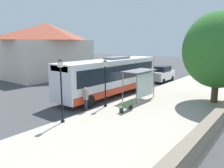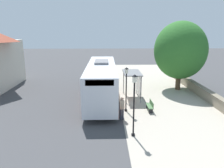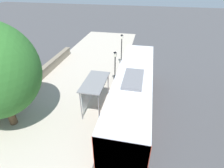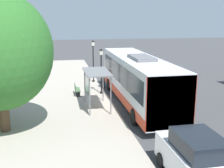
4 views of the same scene
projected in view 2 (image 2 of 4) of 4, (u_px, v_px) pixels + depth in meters
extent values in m
plane|color=#424244|center=(119.00, 100.00, 21.26)|extent=(120.00, 120.00, 0.00)
cube|color=#ADA393|center=(165.00, 100.00, 21.37)|extent=(9.00, 44.00, 0.02)
cube|color=gray|center=(206.00, 95.00, 21.36)|extent=(0.50, 20.00, 0.95)
cube|color=#776C5B|center=(207.00, 90.00, 21.23)|extent=(0.60, 20.00, 0.08)
cube|color=silver|center=(102.00, 80.00, 21.25)|extent=(2.65, 12.47, 3.03)
cube|color=black|center=(102.00, 76.00, 21.16)|extent=(2.69, 11.47, 1.33)
cube|color=red|center=(102.00, 92.00, 21.55)|extent=(2.69, 12.22, 0.61)
cube|color=red|center=(103.00, 69.00, 27.27)|extent=(2.69, 0.06, 2.91)
cube|color=black|center=(100.00, 83.00, 14.95)|extent=(1.99, 0.08, 0.42)
cube|color=slate|center=(102.00, 62.00, 21.77)|extent=(1.32, 2.74, 0.22)
cylinder|color=black|center=(116.00, 110.00, 17.41)|extent=(0.30, 1.00, 1.00)
cylinder|color=black|center=(85.00, 110.00, 17.34)|extent=(0.30, 1.00, 1.00)
cylinder|color=black|center=(113.00, 85.00, 25.39)|extent=(0.30, 1.00, 1.00)
cylinder|color=black|center=(92.00, 85.00, 25.33)|extent=(0.30, 1.00, 1.00)
cylinder|color=slate|center=(124.00, 82.00, 23.27)|extent=(0.08, 0.08, 2.57)
cylinder|color=slate|center=(126.00, 90.00, 20.23)|extent=(0.08, 0.08, 2.57)
cylinder|color=slate|center=(136.00, 82.00, 23.30)|extent=(0.08, 0.08, 2.57)
cylinder|color=slate|center=(141.00, 90.00, 20.26)|extent=(0.08, 0.08, 2.57)
cube|color=slate|center=(132.00, 73.00, 21.44)|extent=(1.68, 3.44, 0.08)
cube|color=silver|center=(138.00, 84.00, 21.75)|extent=(0.03, 2.82, 2.06)
cylinder|color=#2D3347|center=(123.00, 114.00, 16.65)|extent=(0.12, 0.12, 0.87)
cylinder|color=#2D3347|center=(121.00, 114.00, 16.65)|extent=(0.12, 0.12, 0.87)
cube|color=gray|center=(122.00, 105.00, 16.46)|extent=(0.34, 0.22, 0.70)
sphere|color=tan|center=(122.00, 99.00, 16.35)|extent=(0.24, 0.24, 0.24)
cube|color=#4C7247|center=(149.00, 106.00, 18.44)|extent=(0.40, 1.54, 0.06)
cube|color=#4C7247|center=(152.00, 103.00, 18.39)|extent=(0.04, 1.54, 0.40)
cube|color=black|center=(148.00, 106.00, 19.09)|extent=(0.32, 0.06, 0.45)
cube|color=black|center=(151.00, 111.00, 17.90)|extent=(0.32, 0.06, 0.45)
cylinder|color=black|center=(133.00, 135.00, 14.17)|extent=(0.24, 0.24, 0.16)
cylinder|color=black|center=(134.00, 110.00, 13.75)|extent=(0.10, 0.10, 3.59)
cube|color=silver|center=(135.00, 79.00, 13.27)|extent=(0.24, 0.24, 0.35)
pyramid|color=black|center=(135.00, 76.00, 13.21)|extent=(0.28, 0.28, 0.14)
cylinder|color=black|center=(126.00, 110.00, 18.46)|extent=(0.24, 0.24, 0.16)
cylinder|color=black|center=(126.00, 93.00, 18.08)|extent=(0.10, 0.10, 3.27)
cube|color=silver|center=(126.00, 71.00, 17.64)|extent=(0.24, 0.24, 0.35)
pyramid|color=black|center=(127.00, 68.00, 17.58)|extent=(0.28, 0.28, 0.14)
cylinder|color=brown|center=(178.00, 77.00, 24.83)|extent=(0.55, 0.55, 2.90)
ellipsoid|color=#2D6B28|center=(180.00, 50.00, 24.10)|extent=(5.77, 5.77, 6.35)
cube|color=silver|center=(107.00, 72.00, 31.40)|extent=(1.81, 4.24, 1.08)
cube|color=black|center=(107.00, 66.00, 31.29)|extent=(1.54, 2.20, 0.67)
cylinder|color=black|center=(113.00, 77.00, 30.20)|extent=(0.22, 0.64, 0.64)
cylinder|color=black|center=(101.00, 77.00, 30.16)|extent=(0.22, 0.64, 0.64)
cylinder|color=black|center=(113.00, 73.00, 32.87)|extent=(0.22, 0.64, 0.64)
cylinder|color=black|center=(101.00, 73.00, 32.83)|extent=(0.22, 0.64, 0.64)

